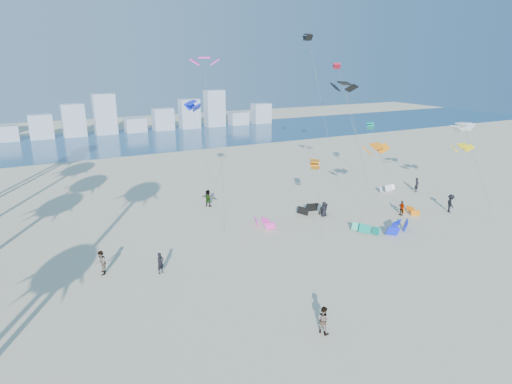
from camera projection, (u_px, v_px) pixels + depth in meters
name	position (u px, v px, depth m)	size (l,w,h in m)	color
ground	(344.00, 356.00, 23.60)	(220.00, 220.00, 0.00)	beige
ocean	(108.00, 142.00, 84.83)	(220.00, 220.00, 0.00)	navy
kitesurfer_near	(160.00, 263.00, 32.57)	(0.59, 0.39, 1.63)	black
kitesurfer_mid	(323.00, 320.00, 25.44)	(0.82, 0.64, 1.68)	gray
kitesurfers_far	(309.00, 209.00, 44.01)	(37.67, 14.88, 1.90)	black
grounded_kites	(353.00, 215.00, 43.68)	(20.69, 11.42, 1.04)	#FE38C7
flying_kites	(340.00, 101.00, 46.32)	(31.02, 24.37, 18.48)	orange
distant_skyline	(92.00, 120.00, 91.93)	(85.00, 3.00, 8.40)	#9EADBF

